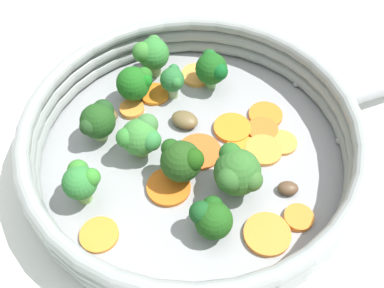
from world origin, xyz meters
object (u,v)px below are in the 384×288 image
carrot_slice_6 (267,234)px  broccoli_floret_6 (152,54)px  carrot_slice_10 (264,153)px  broccoli_floret_4 (173,80)px  broccoli_floret_9 (81,181)px  mushroom_piece_2 (185,120)px  carrot_slice_3 (299,218)px  broccoli_floret_5 (98,120)px  skillet (192,156)px  carrot_slice_9 (282,143)px  carrot_slice_8 (199,154)px  carrot_slice_5 (232,128)px  carrot_slice_0 (265,115)px  carrot_slice_1 (197,75)px  carrot_slice_2 (99,235)px  carrot_slice_11 (243,153)px  broccoli_floret_2 (212,69)px  carrot_slice_12 (169,187)px  broccoli_floret_0 (141,137)px  broccoli_floret_8 (211,218)px  broccoli_floret_7 (237,172)px  carrot_slice_13 (132,109)px  broccoli_floret_3 (135,83)px  carrot_slice_4 (263,130)px  mushroom_piece_0 (106,115)px  carrot_slice_7 (155,94)px  broccoli_floret_1 (182,161)px  mushroom_piece_1 (288,188)px

carrot_slice_6 → broccoli_floret_6: 0.25m
carrot_slice_10 → broccoli_floret_4: bearing=-132.0°
broccoli_floret_9 → mushroom_piece_2: broccoli_floret_9 is taller
carrot_slice_3 → broccoli_floret_5: bearing=-117.9°
skillet → carrot_slice_9: (-0.01, 0.10, 0.01)m
carrot_slice_8 → carrot_slice_5: bearing=133.1°
carrot_slice_0 → carrot_slice_6: bearing=-6.1°
carrot_slice_1 → mushroom_piece_2: (0.08, -0.02, 0.00)m
broccoli_floret_6 → skillet: bearing=20.4°
carrot_slice_2 → carrot_slice_8: same height
carrot_slice_0 → carrot_slice_11: (0.05, -0.03, -0.00)m
carrot_slice_0 → broccoli_floret_6: 0.15m
carrot_slice_1 → broccoli_floret_2: (0.02, 0.02, 0.03)m
carrot_slice_12 → broccoli_floret_9: bearing=-83.7°
carrot_slice_2 → mushroom_piece_2: 0.16m
carrot_slice_10 → broccoli_floret_5: broccoli_floret_5 is taller
carrot_slice_9 → broccoli_floret_4: bearing=-122.1°
carrot_slice_9 → broccoli_floret_0: (0.01, -0.15, 0.03)m
carrot_slice_10 → carrot_slice_11: 0.02m
carrot_slice_3 → broccoli_floret_8: (0.01, -0.09, 0.02)m
broccoli_floret_2 → broccoli_floret_7: 0.15m
carrot_slice_1 → carrot_slice_3: carrot_slice_3 is taller
carrot_slice_2 → carrot_slice_6: 0.16m
broccoli_floret_6 → broccoli_floret_8: size_ratio=1.27×
carrot_slice_12 → broccoli_floret_4: broccoli_floret_4 is taller
carrot_slice_8 → broccoli_floret_2: broccoli_floret_2 is taller
broccoli_floret_5 → mushroom_piece_2: broccoli_floret_5 is taller
carrot_slice_3 → carrot_slice_13: same height
broccoli_floret_3 → broccoli_floret_7: 0.16m
carrot_slice_4 → broccoli_floret_4: broccoli_floret_4 is taller
carrot_slice_1 → carrot_slice_2: size_ratio=1.06×
mushroom_piece_0 → broccoli_floret_0: bearing=40.9°
carrot_slice_3 → broccoli_floret_3: (-0.16, -0.16, 0.02)m
carrot_slice_1 → carrot_slice_7: same height
broccoli_floret_2 → broccoli_floret_9: size_ratio=1.01×
carrot_slice_11 → broccoli_floret_0: (-0.00, -0.11, 0.03)m
carrot_slice_1 → carrot_slice_6: same height
carrot_slice_3 → carrot_slice_12: size_ratio=0.64×
broccoli_floret_4 → carrot_slice_11: bearing=40.5°
broccoli_floret_1 → broccoli_floret_5: (-0.06, -0.09, -0.00)m
broccoli_floret_7 → carrot_slice_0: bearing=156.3°
carrot_slice_6 → broccoli_floret_9: bearing=-104.4°
broccoli_floret_7 → mushroom_piece_2: 0.10m
mushroom_piece_2 → carrot_slice_1: bearing=168.5°
carrot_slice_0 → carrot_slice_8: size_ratio=0.81×
carrot_slice_13 → broccoli_floret_7: bearing=45.6°
broccoli_floret_2 → carrot_slice_2: bearing=-30.2°
carrot_slice_11 → mushroom_piece_1: bearing=41.1°
carrot_slice_3 → carrot_slice_6: 0.04m
carrot_slice_2 → broccoli_floret_4: bearing=159.3°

